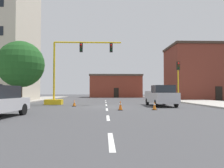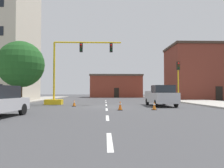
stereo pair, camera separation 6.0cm
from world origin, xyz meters
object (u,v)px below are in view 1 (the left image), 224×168
at_px(traffic_light_pole_right, 178,73).
at_px(pickup_truck_silver, 161,96).
at_px(tree_left_near, 21,64).
at_px(traffic_cone_roadside_a, 154,106).
at_px(traffic_cone_roadside_c, 74,103).
at_px(traffic_signal_gantry, 63,84).
at_px(traffic_cone_roadside_b, 120,105).

height_order(traffic_light_pole_right, pickup_truck_silver, traffic_light_pole_right).
relative_size(tree_left_near, traffic_cone_roadside_a, 10.06).
height_order(tree_left_near, traffic_cone_roadside_c, tree_left_near).
relative_size(pickup_truck_silver, traffic_cone_roadside_c, 8.66).
bearing_deg(traffic_light_pole_right, traffic_signal_gantry, -176.35).
bearing_deg(traffic_signal_gantry, pickup_truck_silver, -15.15).
height_order(traffic_signal_gantry, traffic_cone_roadside_b, traffic_signal_gantry).
relative_size(traffic_light_pole_right, traffic_cone_roadside_a, 7.46).
xyz_separation_m(traffic_light_pole_right, traffic_cone_roadside_c, (-11.24, -3.81, -3.22)).
bearing_deg(tree_left_near, traffic_light_pole_right, 7.78).
bearing_deg(traffic_cone_roadside_b, traffic_cone_roadside_c, 132.52).
bearing_deg(traffic_cone_roadside_c, traffic_cone_roadside_b, -47.48).
bearing_deg(traffic_light_pole_right, traffic_cone_roadside_a, -119.66).
distance_m(pickup_truck_silver, traffic_cone_roadside_b, 6.39).
xyz_separation_m(pickup_truck_silver, traffic_cone_roadside_a, (-1.64, -4.52, -0.66)).
xyz_separation_m(traffic_signal_gantry, traffic_cone_roadside_b, (5.64, -7.40, -1.82)).
bearing_deg(traffic_cone_roadside_a, traffic_cone_roadside_b, -175.61).
distance_m(traffic_signal_gantry, pickup_truck_silver, 10.33).
relative_size(tree_left_near, traffic_cone_roadside_c, 10.31).
height_order(traffic_light_pole_right, tree_left_near, tree_left_near).
xyz_separation_m(traffic_signal_gantry, pickup_truck_silver, (9.90, -2.68, -1.21)).
distance_m(traffic_light_pole_right, traffic_cone_roadside_c, 12.29).
bearing_deg(traffic_light_pole_right, traffic_cone_roadside_b, -131.16).
relative_size(traffic_signal_gantry, traffic_cone_roadside_a, 12.66).
distance_m(tree_left_near, pickup_truck_silver, 14.31).
xyz_separation_m(tree_left_near, traffic_cone_roadside_c, (5.59, -1.51, -3.83)).
bearing_deg(traffic_cone_roadside_b, tree_left_near, 148.44).
relative_size(traffic_cone_roadside_a, traffic_cone_roadside_c, 1.02).
distance_m(tree_left_near, traffic_cone_roadside_a, 14.06).
relative_size(traffic_light_pole_right, traffic_cone_roadside_b, 6.45).
xyz_separation_m(traffic_cone_roadside_b, traffic_cone_roadside_c, (-4.05, 4.41, -0.06)).
relative_size(tree_left_near, traffic_cone_roadside_b, 8.70).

